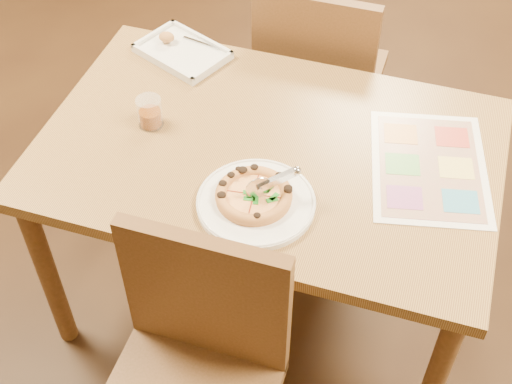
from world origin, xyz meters
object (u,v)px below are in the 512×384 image
(chair_near, at_px, (195,354))
(glass_tumbler, at_px, (150,114))
(menu, at_px, (429,167))
(appetizer_tray, at_px, (181,52))
(plate, at_px, (256,203))
(pizza, at_px, (254,195))
(chair_far, at_px, (318,67))
(pizza_cutter, at_px, (272,182))
(dining_table, at_px, (268,168))

(chair_near, distance_m, glass_tumbler, 0.71)
(glass_tumbler, xyz_separation_m, menu, (0.80, 0.07, -0.04))
(glass_tumbler, bearing_deg, appetizer_tray, 97.20)
(plate, xyz_separation_m, glass_tumbler, (-0.39, 0.21, 0.03))
(pizza, bearing_deg, chair_far, 91.80)
(pizza, distance_m, pizza_cutter, 0.07)
(dining_table, height_order, chair_near, chair_near)
(menu, bearing_deg, pizza, -147.06)
(plate, height_order, menu, plate)
(pizza, xyz_separation_m, glass_tumbler, (-0.38, 0.20, 0.01))
(pizza_cutter, bearing_deg, pizza, 163.79)
(pizza_cutter, bearing_deg, chair_far, 62.67)
(dining_table, height_order, chair_far, chair_far)
(chair_far, distance_m, glass_tumbler, 0.74)
(plate, xyz_separation_m, menu, (0.41, 0.28, -0.01))
(chair_near, xyz_separation_m, pizza, (0.03, 0.39, 0.18))
(glass_tumbler, bearing_deg, menu, 5.00)
(appetizer_tray, bearing_deg, pizza, -52.17)
(chair_near, distance_m, chair_far, 1.20)
(dining_table, relative_size, glass_tumbler, 14.19)
(chair_near, xyz_separation_m, menu, (0.45, 0.66, 0.16))
(plate, xyz_separation_m, appetizer_tray, (-0.43, 0.55, 0.00))
(pizza, relative_size, appetizer_tray, 0.61)
(chair_far, bearing_deg, menu, 129.34)
(menu, bearing_deg, pizza_cutter, -145.36)
(dining_table, height_order, pizza_cutter, pizza_cutter)
(chair_near, distance_m, appetizer_tray, 1.03)
(dining_table, xyz_separation_m, chair_far, (-0.00, 0.60, -0.07))
(plate, bearing_deg, menu, 34.13)
(chair_far, height_order, glass_tumbler, chair_far)
(chair_far, bearing_deg, glass_tumbler, 59.97)
(chair_far, xyz_separation_m, appetizer_tray, (-0.40, -0.27, 0.16))
(chair_near, bearing_deg, dining_table, 90.00)
(pizza_cutter, height_order, glass_tumbler, pizza_cutter)
(dining_table, bearing_deg, appetizer_tray, 140.24)
(pizza, height_order, pizza_cutter, pizza_cutter)
(chair_far, xyz_separation_m, glass_tumbler, (-0.35, -0.61, 0.19))
(dining_table, distance_m, pizza, 0.24)
(plate, xyz_separation_m, pizza, (-0.01, 0.01, 0.02))
(plate, height_order, pizza, pizza)
(dining_table, distance_m, plate, 0.24)
(appetizer_tray, height_order, menu, appetizer_tray)
(pizza_cutter, bearing_deg, chair_near, -132.41)
(chair_near, relative_size, chair_far, 1.00)
(chair_near, relative_size, plate, 1.50)
(chair_far, bearing_deg, pizza, 91.80)
(appetizer_tray, distance_m, glass_tumbler, 0.35)
(appetizer_tray, xyz_separation_m, menu, (0.84, -0.27, -0.01))
(plate, height_order, appetizer_tray, appetizer_tray)
(dining_table, bearing_deg, pizza_cutter, -70.64)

